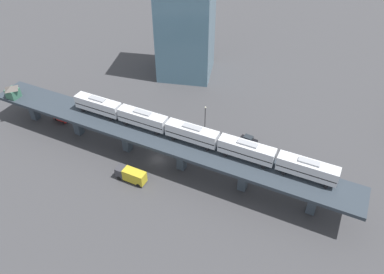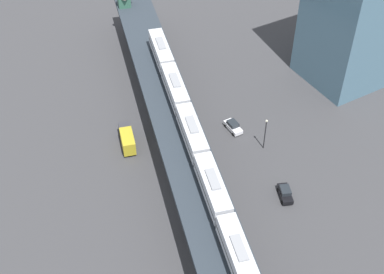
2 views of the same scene
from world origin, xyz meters
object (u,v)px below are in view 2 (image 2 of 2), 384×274
delivery_truck (127,138)px  street_car_black (285,193)px  subway_train (192,132)px  street_car_red (154,49)px  street_lamp (265,132)px  office_tower (358,1)px  street_car_white (233,126)px

delivery_truck → street_car_black: bearing=125.5°
subway_train → street_car_red: size_ratio=12.80×
street_lamp → office_tower: (-28.37, -10.33, 13.89)m
subway_train → street_car_white: size_ratio=13.74×
subway_train → delivery_truck: (6.81, -12.62, -8.35)m
delivery_truck → office_tower: (-50.27, 3.11, 16.24)m
subway_train → street_car_black: 19.14m
street_car_red → street_lamp: bearing=94.9°
subway_train → street_car_red: subway_train is taller
street_car_white → street_car_red: same height
street_car_red → street_lamp: 39.31m
street_car_white → street_car_black: size_ratio=0.93×
street_car_white → street_car_black: bearing=84.8°
street_car_white → street_car_red: size_ratio=0.93×
street_car_black → street_lamp: 12.77m
subway_train → office_tower: bearing=-167.7°
subway_train → street_car_black: bearing=131.7°
subway_train → delivery_truck: 16.59m
street_car_white → street_lamp: (-2.20, 7.17, 3.17)m
street_lamp → subway_train: bearing=-3.1°
street_lamp → office_tower: 33.24m
subway_train → street_car_white: (-12.89, -6.35, -9.17)m
office_tower → subway_train: bearing=12.3°
subway_train → street_car_white: 17.04m
office_tower → street_car_red: bearing=-42.2°
subway_train → delivery_truck: bearing=-61.6°
street_car_red → office_tower: size_ratio=0.13×
street_car_black → subway_train: bearing=-48.3°
delivery_truck → office_tower: size_ratio=0.21×
street_car_black → street_car_red: 50.78m
street_car_white → delivery_truck: 20.69m
street_lamp → street_car_white: bearing=-73.0°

